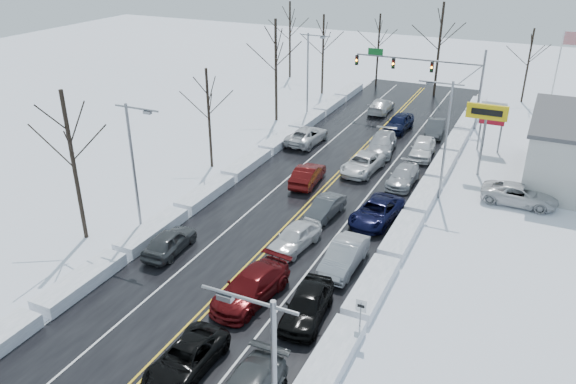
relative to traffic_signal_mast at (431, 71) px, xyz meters
The scene contains 40 objects.
ground 28.73m from the traffic_signal_mast, 97.02° to the right, with size 160.00×160.00×0.00m, color white.
road_surface 26.78m from the traffic_signal_mast, 97.55° to the right, with size 14.00×84.00×0.01m, color black.
snow_bank_left 28.77m from the traffic_signal_mast, 113.03° to the right, with size 1.60×72.00×0.76m, color white.
snow_bank_right 26.88m from the traffic_signal_mast, 80.92° to the right, with size 1.60×72.00×0.76m, color white.
traffic_signal_mast is the anchor object (origin of this frame).
tires_plus_sign 13.92m from the traffic_signal_mast, 59.54° to the right, with size 3.20×0.34×6.00m.
used_vehicles_sign 9.50m from the traffic_signal_mast, 40.34° to the right, with size 2.20×0.22×4.65m.
speed_limit_sign 36.51m from the traffic_signal_mast, 82.48° to the right, with size 0.55×0.09×2.35m.
flagpole 11.90m from the traffic_signal_mast, ahead, with size 1.87×1.20×10.00m.
streetlight_ne 18.63m from the traffic_signal_mast, 74.91° to the right, with size 3.20×0.25×9.00m.
streetlight_sw 34.08m from the traffic_signal_mast, 110.16° to the right, with size 3.20×0.25×9.00m.
streetlight_nw 12.40m from the traffic_signal_mast, 161.23° to the right, with size 3.20×0.25×9.00m.
tree_left_b 37.16m from the traffic_signal_mast, 113.74° to the right, with size 4.00×4.00×10.00m.
tree_left_c 24.38m from the traffic_signal_mast, 124.90° to the right, with size 3.40×3.40×8.50m.
tree_left_d 15.93m from the traffic_signal_mast, 157.76° to the right, with size 4.20×4.20×10.50m.
tree_left_e 15.51m from the traffic_signal_mast, 157.13° to the left, with size 3.80×3.80×9.50m.
tree_far_a 24.63m from the traffic_signal_mast, 150.75° to the left, with size 4.00×4.00×10.00m.
tree_far_b 16.10m from the traffic_signal_mast, 125.98° to the left, with size 3.60×3.60×9.00m.
tree_far_c 11.32m from the traffic_signal_mast, 97.48° to the left, with size 4.40×4.40×11.00m.
tree_far_d 15.16m from the traffic_signal_mast, 55.64° to the left, with size 3.40×3.40×8.50m.
queued_car_2 41.89m from the traffic_signal_mast, 92.46° to the right, with size 2.23×4.84×1.35m, color black.
queued_car_3 35.85m from the traffic_signal_mast, 92.76° to the right, with size 2.28×5.62×1.63m, color #520A0D.
queued_car_4 29.85m from the traffic_signal_mast, 93.60° to the right, with size 1.82×4.53×1.54m, color silver.
queued_car_5 25.14m from the traffic_signal_mast, 93.94° to the right, with size 1.46×4.19×1.38m, color #424548.
queued_car_6 16.62m from the traffic_signal_mast, 96.79° to the right, with size 2.42×5.24×1.46m, color silver.
queued_car_7 11.84m from the traffic_signal_mast, 99.49° to the right, with size 2.28×5.60×1.62m, color #A6A9AE.
queued_car_8 6.93m from the traffic_signal_mast, 116.47° to the right, with size 1.98×4.93×1.68m, color black.
queued_car_12 36.02m from the traffic_signal_mast, 87.23° to the right, with size 1.97×4.90×1.67m, color black.
queued_car_13 30.75m from the traffic_signal_mast, 86.56° to the right, with size 1.72×4.93×1.62m, color #9EA0A5.
queued_car_14 24.29m from the traffic_signal_mast, 85.54° to the right, with size 2.49×5.41×1.50m, color black.
queued_car_15 17.57m from the traffic_signal_mast, 83.52° to the right, with size 1.94×4.78×1.39m, color #A5A7AD.
queued_car_16 11.59m from the traffic_signal_mast, 79.19° to the right, with size 1.97×4.90×1.67m, color white.
queued_car_17 6.79m from the traffic_signal_mast, 64.79° to the right, with size 1.61×4.61×1.52m, color #434548.
oncoming_car_0 21.17m from the traffic_signal_mast, 104.26° to the right, with size 1.65×4.73×1.56m, color #4F0A0A.
oncoming_car_1 15.26m from the traffic_signal_mast, 128.37° to the right, with size 2.57×5.57×1.55m, color silver.
oncoming_car_2 7.79m from the traffic_signal_mast, 164.54° to the left, with size 2.11×5.20×1.51m, color silver.
oncoming_car_3 34.71m from the traffic_signal_mast, 104.84° to the right, with size 1.77×4.39×1.50m, color #3C3F41.
parked_car_0 20.34m from the traffic_signal_mast, 57.22° to the right, with size 2.51×5.43×1.51m, color silver.
parked_car_1 19.17m from the traffic_signal_mast, 42.38° to the right, with size 2.10×5.18×1.50m, color #414346.
parked_car_2 14.75m from the traffic_signal_mast, 31.61° to the right, with size 1.91×4.74×1.61m, color black.
Camera 1 is at (14.46, -29.68, 18.61)m, focal length 35.00 mm.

